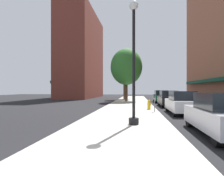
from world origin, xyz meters
name	(u,v)px	position (x,y,z in m)	size (l,w,h in m)	color
ground_plane	(167,105)	(4.00, 18.00, 0.00)	(90.00, 90.00, 0.00)	black
sidewalk_slab	(130,104)	(0.00, 19.00, 0.06)	(4.80, 50.00, 0.12)	#A8A399
building_far_background	(82,56)	(-11.01, 37.00, 9.00)	(6.80, 18.00, 18.03)	brown
lamppost	(134,60)	(0.60, 5.32, 3.20)	(0.48, 0.48, 5.90)	black
fire_hydrant	(149,104)	(1.76, 12.51, 0.52)	(0.33, 0.26, 0.79)	gold
parking_meter_near	(154,101)	(2.05, 10.72, 0.95)	(0.14, 0.09, 1.31)	slate
tree_near	(125,70)	(-1.34, 29.39, 5.03)	(3.76, 3.76, 7.10)	#4C3823
tree_mid	(126,67)	(-0.74, 23.88, 5.00)	(4.53, 4.53, 7.50)	#422D1E
car_silver	(222,115)	(4.00, 3.96, 0.81)	(1.80, 4.30, 1.66)	black
car_white	(182,103)	(4.00, 10.68, 0.81)	(1.80, 4.30, 1.66)	black
car_black	(168,99)	(4.00, 16.78, 0.81)	(1.80, 4.30, 1.66)	black
car_green	(161,96)	(4.00, 23.06, 0.81)	(1.80, 4.30, 1.66)	black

